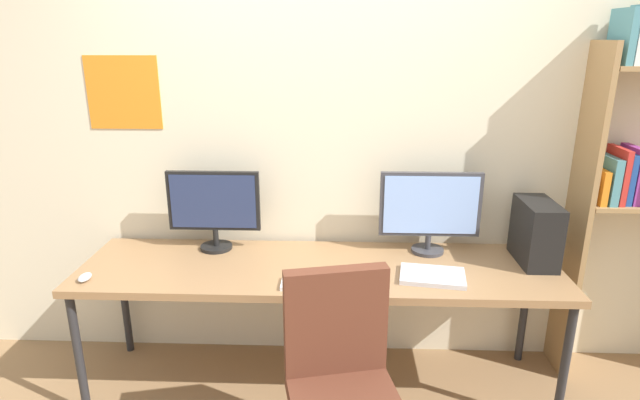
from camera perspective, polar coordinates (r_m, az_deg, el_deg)
wall_back at (r=2.98m, az=0.26°, el=6.02°), size 4.93×0.11×2.60m
desk at (r=2.77m, az=-0.04°, el=-8.16°), size 2.53×0.68×0.74m
monitor_left at (r=2.94m, az=-11.64°, el=-0.64°), size 0.52×0.18×0.45m
monitor_right at (r=2.90m, az=12.07°, el=-0.96°), size 0.55×0.18×0.46m
pc_tower at (r=2.97m, az=22.74°, el=-3.32°), size 0.17×0.34×0.34m
keyboard_main at (r=2.54m, az=-0.25°, el=-9.25°), size 0.36×0.13×0.02m
computer_mouse at (r=2.85m, az=-24.55°, el=-7.77°), size 0.06×0.10×0.03m
laptop_closed at (r=2.68m, az=12.32°, el=-8.20°), size 0.35×0.27×0.02m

